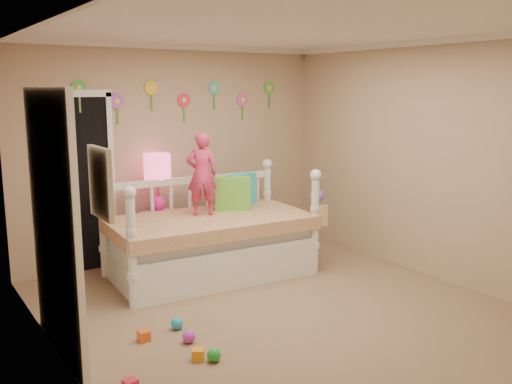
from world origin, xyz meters
TOP-DOWN VIEW (x-y plane):
  - floor at (0.00, 0.00)m, footprint 4.00×4.50m
  - ceiling at (0.00, 0.00)m, footprint 4.00×4.50m
  - back_wall at (0.00, 2.25)m, footprint 4.00×0.01m
  - left_wall at (-2.00, 0.00)m, footprint 0.01×4.50m
  - right_wall at (2.00, 0.00)m, footprint 0.01×4.50m
  - crown_molding at (0.00, 0.00)m, footprint 4.00×4.50m
  - daybed at (-0.05, 1.31)m, footprint 2.32×1.36m
  - pillow_turquoise at (0.58, 1.63)m, footprint 0.41×0.26m
  - pillow_lime at (0.34, 1.45)m, footprint 0.43×0.33m
  - child at (-0.08, 1.42)m, footprint 0.40×0.34m
  - nightstand at (-0.35, 2.03)m, footprint 0.41×0.34m
  - table_lamp at (-0.35, 2.03)m, footprint 0.32×0.32m
  - closet_doorway at (-1.25, 2.23)m, footprint 0.90×0.04m
  - flower_decals at (-0.09, 2.24)m, footprint 3.40×0.02m
  - mirror_closet at (-1.96, 0.30)m, footprint 0.07×1.30m
  - wall_picture at (-1.97, -0.90)m, footprint 0.05×0.34m
  - hanging_bag at (1.02, 0.72)m, footprint 0.20×0.16m
  - toy_scatter at (-1.35, -0.35)m, footprint 1.21×1.50m

SIDE VIEW (x-z plane):
  - floor at x=0.00m, z-range -0.01..0.01m
  - toy_scatter at x=-1.35m, z-range 0.00..0.11m
  - nightstand at x=-0.35m, z-range 0.00..0.63m
  - daybed at x=-0.05m, z-range 0.00..1.22m
  - hanging_bag at x=1.02m, z-range 0.56..0.92m
  - pillow_turquoise at x=0.58m, z-range 0.68..1.06m
  - pillow_lime at x=0.34m, z-range 0.68..1.07m
  - closet_doorway at x=-1.25m, z-range 0.00..2.07m
  - mirror_closet at x=-1.96m, z-range 0.00..2.10m
  - table_lamp at x=-0.35m, z-range 0.75..1.44m
  - child at x=-0.08m, z-range 0.68..1.61m
  - back_wall at x=0.00m, z-range 0.00..2.60m
  - left_wall at x=-2.00m, z-range 0.00..2.60m
  - right_wall at x=2.00m, z-range 0.00..2.60m
  - wall_picture at x=-1.97m, z-range 1.34..1.76m
  - flower_decals at x=-0.09m, z-range 1.69..2.19m
  - crown_molding at x=0.00m, z-range 2.54..2.60m
  - ceiling at x=0.00m, z-range 2.60..2.60m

